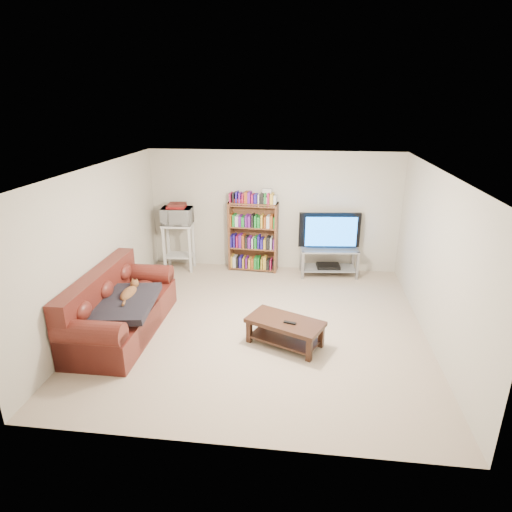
# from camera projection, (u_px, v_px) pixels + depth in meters

# --- Properties ---
(floor) EXTENTS (5.00, 5.00, 0.00)m
(floor) POSITION_uv_depth(u_px,v_px,m) (259.00, 325.00, 6.68)
(floor) COLOR #C9B196
(floor) RESTS_ON ground
(ceiling) EXTENTS (5.00, 5.00, 0.00)m
(ceiling) POSITION_uv_depth(u_px,v_px,m) (260.00, 171.00, 5.86)
(ceiling) COLOR white
(ceiling) RESTS_ON ground
(wall_back) EXTENTS (5.00, 0.00, 5.00)m
(wall_back) POSITION_uv_depth(u_px,v_px,m) (273.00, 211.00, 8.60)
(wall_back) COLOR beige
(wall_back) RESTS_ON ground
(wall_front) EXTENTS (5.00, 0.00, 5.00)m
(wall_front) POSITION_uv_depth(u_px,v_px,m) (229.00, 344.00, 3.94)
(wall_front) COLOR beige
(wall_front) RESTS_ON ground
(wall_left) EXTENTS (0.00, 5.00, 5.00)m
(wall_left) POSITION_uv_depth(u_px,v_px,m) (98.00, 246.00, 6.55)
(wall_left) COLOR beige
(wall_left) RESTS_ON ground
(wall_right) EXTENTS (0.00, 5.00, 5.00)m
(wall_right) POSITION_uv_depth(u_px,v_px,m) (436.00, 260.00, 5.99)
(wall_right) COLOR beige
(wall_right) RESTS_ON ground
(sofa) EXTENTS (0.97, 2.22, 0.95)m
(sofa) POSITION_uv_depth(u_px,v_px,m) (117.00, 311.00, 6.40)
(sofa) COLOR #5B1E17
(sofa) RESTS_ON floor
(blanket) EXTENTS (0.95, 1.18, 0.19)m
(blanket) POSITION_uv_depth(u_px,v_px,m) (124.00, 303.00, 6.16)
(blanket) COLOR black
(blanket) RESTS_ON sofa
(cat) EXTENTS (0.24, 0.60, 0.18)m
(cat) POSITION_uv_depth(u_px,v_px,m) (129.00, 294.00, 6.33)
(cat) COLOR brown
(cat) RESTS_ON sofa
(coffee_table) EXTENTS (1.19, 0.92, 0.39)m
(coffee_table) POSITION_uv_depth(u_px,v_px,m) (285.00, 328.00, 6.07)
(coffee_table) COLOR #331C11
(coffee_table) RESTS_ON floor
(remote) EXTENTS (0.18, 0.09, 0.02)m
(remote) POSITION_uv_depth(u_px,v_px,m) (290.00, 323.00, 5.94)
(remote) COLOR black
(remote) RESTS_ON coffee_table
(tv_stand) EXTENTS (1.16, 0.61, 0.56)m
(tv_stand) POSITION_uv_depth(u_px,v_px,m) (329.00, 257.00, 8.47)
(tv_stand) COLOR #999EA3
(tv_stand) RESTS_ON floor
(television) EXTENTS (1.21, 0.28, 0.69)m
(television) POSITION_uv_depth(u_px,v_px,m) (330.00, 232.00, 8.28)
(television) COLOR black
(television) RESTS_ON tv_stand
(dvd_player) EXTENTS (0.48, 0.36, 0.06)m
(dvd_player) POSITION_uv_depth(u_px,v_px,m) (328.00, 266.00, 8.53)
(dvd_player) COLOR black
(dvd_player) RESTS_ON tv_stand
(bookshelf) EXTENTS (1.00, 0.37, 1.42)m
(bookshelf) POSITION_uv_depth(u_px,v_px,m) (253.00, 236.00, 8.62)
(bookshelf) COLOR brown
(bookshelf) RESTS_ON floor
(shelf_clutter) EXTENTS (0.73, 0.24, 0.28)m
(shelf_clutter) POSITION_uv_depth(u_px,v_px,m) (258.00, 197.00, 8.34)
(shelf_clutter) COLOR silver
(shelf_clutter) RESTS_ON bookshelf
(microwave_stand) EXTENTS (0.64, 0.48, 0.97)m
(microwave_stand) POSITION_uv_depth(u_px,v_px,m) (179.00, 240.00, 8.69)
(microwave_stand) COLOR silver
(microwave_stand) RESTS_ON floor
(microwave) EXTENTS (0.62, 0.45, 0.33)m
(microwave) POSITION_uv_depth(u_px,v_px,m) (177.00, 216.00, 8.51)
(microwave) COLOR silver
(microwave) RESTS_ON microwave_stand
(game_boxes) EXTENTS (0.37, 0.33, 0.05)m
(game_boxes) POSITION_uv_depth(u_px,v_px,m) (176.00, 207.00, 8.44)
(game_boxes) COLOR maroon
(game_boxes) RESTS_ON microwave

